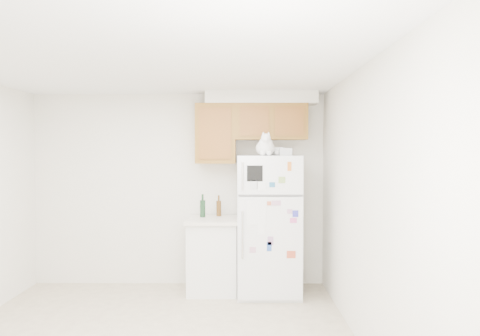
{
  "coord_description": "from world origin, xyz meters",
  "views": [
    {
      "loc": [
        0.83,
        -3.62,
        1.73
      ],
      "look_at": [
        0.81,
        1.55,
        1.55
      ],
      "focal_mm": 32.0,
      "sensor_mm": 36.0,
      "label": 1
    }
  ],
  "objects_px": {
    "cat": "(266,147)",
    "bottle_green": "(203,206)",
    "storage_box_front": "(285,152)",
    "bottle_amber": "(219,206)",
    "storage_box_back": "(277,152)",
    "refrigerator": "(268,225)",
    "base_counter": "(213,255)"
  },
  "relations": [
    {
      "from": "cat",
      "to": "storage_box_front",
      "type": "height_order",
      "value": "cat"
    },
    {
      "from": "base_counter",
      "to": "storage_box_front",
      "type": "relative_size",
      "value": 6.13
    },
    {
      "from": "cat",
      "to": "bottle_amber",
      "type": "relative_size",
      "value": 1.51
    },
    {
      "from": "storage_box_back",
      "to": "bottle_amber",
      "type": "relative_size",
      "value": 0.67
    },
    {
      "from": "storage_box_back",
      "to": "bottle_green",
      "type": "bearing_deg",
      "value": -176.69
    },
    {
      "from": "base_counter",
      "to": "bottle_green",
      "type": "xyz_separation_m",
      "value": [
        -0.13,
        0.09,
        0.6
      ]
    },
    {
      "from": "storage_box_front",
      "to": "bottle_amber",
      "type": "relative_size",
      "value": 0.56
    },
    {
      "from": "cat",
      "to": "storage_box_front",
      "type": "bearing_deg",
      "value": 27.46
    },
    {
      "from": "refrigerator",
      "to": "base_counter",
      "type": "relative_size",
      "value": 1.85
    },
    {
      "from": "storage_box_front",
      "to": "bottle_green",
      "type": "distance_m",
      "value": 1.24
    },
    {
      "from": "storage_box_front",
      "to": "bottle_amber",
      "type": "xyz_separation_m",
      "value": [
        -0.82,
        0.28,
        -0.69
      ]
    },
    {
      "from": "bottle_green",
      "to": "bottle_amber",
      "type": "distance_m",
      "value": 0.22
    },
    {
      "from": "refrigerator",
      "to": "storage_box_back",
      "type": "height_order",
      "value": "storage_box_back"
    },
    {
      "from": "storage_box_back",
      "to": "bottle_green",
      "type": "height_order",
      "value": "storage_box_back"
    },
    {
      "from": "storage_box_front",
      "to": "bottle_green",
      "type": "xyz_separation_m",
      "value": [
        -1.02,
        0.18,
        -0.68
      ]
    },
    {
      "from": "refrigerator",
      "to": "storage_box_front",
      "type": "distance_m",
      "value": 0.92
    },
    {
      "from": "cat",
      "to": "bottle_amber",
      "type": "height_order",
      "value": "cat"
    },
    {
      "from": "base_counter",
      "to": "storage_box_front",
      "type": "bearing_deg",
      "value": -5.77
    },
    {
      "from": "refrigerator",
      "to": "storage_box_back",
      "type": "xyz_separation_m",
      "value": [
        0.1,
        0.03,
        0.9
      ]
    },
    {
      "from": "storage_box_back",
      "to": "storage_box_front",
      "type": "xyz_separation_m",
      "value": [
        0.1,
        -0.05,
        -0.01
      ]
    },
    {
      "from": "base_counter",
      "to": "storage_box_front",
      "type": "xyz_separation_m",
      "value": [
        0.89,
        -0.09,
        1.28
      ]
    },
    {
      "from": "refrigerator",
      "to": "bottle_green",
      "type": "bearing_deg",
      "value": 168.45
    },
    {
      "from": "refrigerator",
      "to": "bottle_amber",
      "type": "bearing_deg",
      "value": 157.42
    },
    {
      "from": "storage_box_front",
      "to": "bottle_green",
      "type": "bearing_deg",
      "value": 162.46
    },
    {
      "from": "bottle_green",
      "to": "refrigerator",
      "type": "bearing_deg",
      "value": -11.55
    },
    {
      "from": "refrigerator",
      "to": "cat",
      "type": "bearing_deg",
      "value": -107.71
    },
    {
      "from": "refrigerator",
      "to": "bottle_amber",
      "type": "relative_size",
      "value": 6.35
    },
    {
      "from": "bottle_amber",
      "to": "storage_box_front",
      "type": "bearing_deg",
      "value": -18.53
    },
    {
      "from": "base_counter",
      "to": "cat",
      "type": "relative_size",
      "value": 2.27
    },
    {
      "from": "refrigerator",
      "to": "storage_box_front",
      "type": "relative_size",
      "value": 11.33
    },
    {
      "from": "cat",
      "to": "bottle_green",
      "type": "xyz_separation_m",
      "value": [
        -0.78,
        0.31,
        -0.74
      ]
    },
    {
      "from": "cat",
      "to": "storage_box_front",
      "type": "distance_m",
      "value": 0.28
    }
  ]
}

